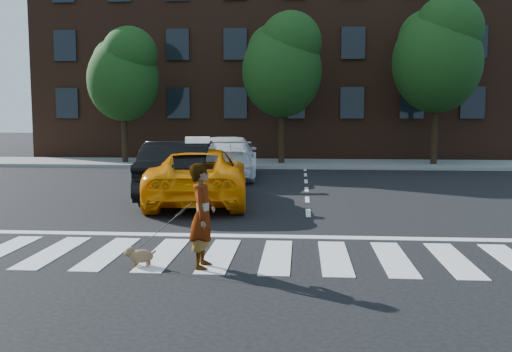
# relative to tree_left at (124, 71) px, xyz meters

# --- Properties ---
(ground) EXTENTS (120.00, 120.00, 0.00)m
(ground) POSITION_rel_tree_left_xyz_m (6.97, -17.00, -4.44)
(ground) COLOR black
(ground) RESTS_ON ground
(crosswalk) EXTENTS (13.00, 2.40, 0.01)m
(crosswalk) POSITION_rel_tree_left_xyz_m (6.97, -17.00, -4.43)
(crosswalk) COLOR silver
(crosswalk) RESTS_ON ground
(stop_line) EXTENTS (12.00, 0.30, 0.01)m
(stop_line) POSITION_rel_tree_left_xyz_m (6.97, -15.40, -4.43)
(stop_line) COLOR silver
(stop_line) RESTS_ON ground
(sidewalk_far) EXTENTS (30.00, 4.00, 0.15)m
(sidewalk_far) POSITION_rel_tree_left_xyz_m (6.97, 0.50, -4.37)
(sidewalk_far) COLOR slate
(sidewalk_far) RESTS_ON ground
(building) EXTENTS (26.00, 10.00, 12.00)m
(building) POSITION_rel_tree_left_xyz_m (6.97, 8.00, 1.56)
(building) COLOR #432518
(building) RESTS_ON ground
(tree_left) EXTENTS (3.39, 3.38, 6.50)m
(tree_left) POSITION_rel_tree_left_xyz_m (0.00, 0.00, 0.00)
(tree_left) COLOR black
(tree_left) RESTS_ON ground
(tree_mid) EXTENTS (3.69, 3.69, 7.10)m
(tree_mid) POSITION_rel_tree_left_xyz_m (7.50, -0.00, 0.41)
(tree_mid) COLOR black
(tree_mid) RESTS_ON ground
(tree_right) EXTENTS (4.00, 4.00, 7.70)m
(tree_right) POSITION_rel_tree_left_xyz_m (14.50, -0.00, 0.82)
(tree_right) COLOR black
(tree_right) RESTS_ON ground
(taxi) EXTENTS (3.10, 5.70, 1.52)m
(taxi) POSITION_rel_tree_left_xyz_m (5.57, -11.15, -3.68)
(taxi) COLOR #FF9105
(taxi) RESTS_ON ground
(black_sedan) EXTENTS (2.10, 5.24, 1.70)m
(black_sedan) POSITION_rel_tree_left_xyz_m (4.97, -10.53, -3.59)
(black_sedan) COLOR black
(black_sedan) RESTS_ON ground
(white_suv) EXTENTS (2.67, 5.68, 1.60)m
(white_suv) POSITION_rel_tree_left_xyz_m (5.57, -5.16, -3.64)
(white_suv) COLOR white
(white_suv) RESTS_ON ground
(woman) EXTENTS (0.41, 0.62, 1.69)m
(woman) POSITION_rel_tree_left_xyz_m (6.81, -17.78, -3.59)
(woman) COLOR #999999
(woman) RESTS_ON ground
(dog) EXTENTS (0.55, 0.24, 0.31)m
(dog) POSITION_rel_tree_left_xyz_m (5.76, -17.79, -4.26)
(dog) COLOR olive
(dog) RESTS_ON ground
(taxi_sign) EXTENTS (0.68, 0.35, 0.32)m
(taxi_sign) POSITION_rel_tree_left_xyz_m (5.57, -11.35, -2.76)
(taxi_sign) COLOR white
(taxi_sign) RESTS_ON taxi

